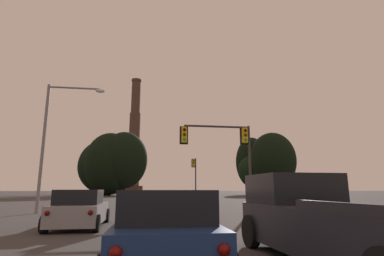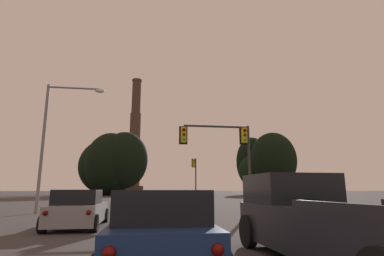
{
  "view_description": "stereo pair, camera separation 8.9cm",
  "coord_description": "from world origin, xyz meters",
  "px_view_note": "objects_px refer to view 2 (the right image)",
  "views": [
    {
      "loc": [
        -0.56,
        -0.09,
        1.45
      ],
      "look_at": [
        4.67,
        35.51,
        8.84
      ],
      "focal_mm": 28.0,
      "sensor_mm": 36.0,
      "label": 1
    },
    {
      "loc": [
        -0.47,
        -0.11,
        1.45
      ],
      "look_at": [
        4.67,
        35.51,
        8.84
      ],
      "focal_mm": 28.0,
      "sensor_mm": 36.0,
      "label": 2
    }
  ],
  "objects_px": {
    "hatchback_left_lane_front": "(79,210)",
    "street_lamp": "(54,131)",
    "traffic_light_overhead_right": "(226,145)",
    "traffic_light_far_right": "(195,172)",
    "hatchback_center_lane_second": "(160,232)",
    "smokestack": "(134,147)",
    "pickup_truck_right_lane_second": "(326,222)"
  },
  "relations": [
    {
      "from": "hatchback_left_lane_front",
      "to": "pickup_truck_right_lane_second",
      "type": "xyz_separation_m",
      "value": [
        6.27,
        -6.77,
        0.14
      ]
    },
    {
      "from": "street_lamp",
      "to": "traffic_light_overhead_right",
      "type": "bearing_deg",
      "value": -1.66
    },
    {
      "from": "traffic_light_far_right",
      "to": "street_lamp",
      "type": "relative_size",
      "value": 0.71
    },
    {
      "from": "hatchback_left_lane_front",
      "to": "traffic_light_overhead_right",
      "type": "bearing_deg",
      "value": 40.8
    },
    {
      "from": "hatchback_center_lane_second",
      "to": "pickup_truck_right_lane_second",
      "type": "distance_m",
      "value": 3.36
    },
    {
      "from": "traffic_light_overhead_right",
      "to": "street_lamp",
      "type": "distance_m",
      "value": 11.35
    },
    {
      "from": "hatchback_center_lane_second",
      "to": "traffic_light_overhead_right",
      "type": "bearing_deg",
      "value": 70.92
    },
    {
      "from": "hatchback_center_lane_second",
      "to": "pickup_truck_right_lane_second",
      "type": "xyz_separation_m",
      "value": [
        3.35,
        -0.04,
        0.14
      ]
    },
    {
      "from": "traffic_light_overhead_right",
      "to": "smokestack",
      "type": "distance_m",
      "value": 100.83
    },
    {
      "from": "hatchback_center_lane_second",
      "to": "traffic_light_far_right",
      "type": "xyz_separation_m",
      "value": [
        6.4,
        37.23,
        3.2
      ]
    },
    {
      "from": "traffic_light_overhead_right",
      "to": "traffic_light_far_right",
      "type": "bearing_deg",
      "value": 86.46
    },
    {
      "from": "street_lamp",
      "to": "pickup_truck_right_lane_second",
      "type": "bearing_deg",
      "value": -55.59
    },
    {
      "from": "hatchback_left_lane_front",
      "to": "traffic_light_far_right",
      "type": "bearing_deg",
      "value": 71.77
    },
    {
      "from": "hatchback_left_lane_front",
      "to": "traffic_light_far_right",
      "type": "height_order",
      "value": "traffic_light_far_right"
    },
    {
      "from": "traffic_light_far_right",
      "to": "street_lamp",
      "type": "distance_m",
      "value": 26.4
    },
    {
      "from": "hatchback_left_lane_front",
      "to": "pickup_truck_right_lane_second",
      "type": "relative_size",
      "value": 0.74
    },
    {
      "from": "traffic_light_overhead_right",
      "to": "traffic_light_far_right",
      "type": "xyz_separation_m",
      "value": [
        1.45,
        23.4,
        -0.56
      ]
    },
    {
      "from": "street_lamp",
      "to": "smokestack",
      "type": "height_order",
      "value": "smokestack"
    },
    {
      "from": "traffic_light_overhead_right",
      "to": "street_lamp",
      "type": "height_order",
      "value": "street_lamp"
    },
    {
      "from": "traffic_light_far_right",
      "to": "hatchback_center_lane_second",
      "type": "bearing_deg",
      "value": -99.75
    },
    {
      "from": "traffic_light_far_right",
      "to": "traffic_light_overhead_right",
      "type": "bearing_deg",
      "value": -93.54
    },
    {
      "from": "traffic_light_far_right",
      "to": "hatchback_left_lane_front",
      "type": "bearing_deg",
      "value": -106.98
    },
    {
      "from": "pickup_truck_right_lane_second",
      "to": "traffic_light_overhead_right",
      "type": "relative_size",
      "value": 0.96
    },
    {
      "from": "traffic_light_far_right",
      "to": "smokestack",
      "type": "bearing_deg",
      "value": 99.29
    },
    {
      "from": "hatchback_center_lane_second",
      "to": "street_lamp",
      "type": "xyz_separation_m",
      "value": [
        -6.37,
        14.15,
        4.48
      ]
    },
    {
      "from": "pickup_truck_right_lane_second",
      "to": "traffic_light_overhead_right",
      "type": "xyz_separation_m",
      "value": [
        1.6,
        13.87,
        3.62
      ]
    },
    {
      "from": "pickup_truck_right_lane_second",
      "to": "traffic_light_overhead_right",
      "type": "height_order",
      "value": "traffic_light_overhead_right"
    },
    {
      "from": "hatchback_center_lane_second",
      "to": "traffic_light_far_right",
      "type": "bearing_deg",
      "value": 80.87
    },
    {
      "from": "hatchback_center_lane_second",
      "to": "smokestack",
      "type": "relative_size",
      "value": 0.09
    },
    {
      "from": "hatchback_left_lane_front",
      "to": "street_lamp",
      "type": "relative_size",
      "value": 0.5
    },
    {
      "from": "smokestack",
      "to": "hatchback_left_lane_front",
      "type": "bearing_deg",
      "value": -88.33
    },
    {
      "from": "traffic_light_overhead_right",
      "to": "smokestack",
      "type": "height_order",
      "value": "smokestack"
    }
  ]
}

